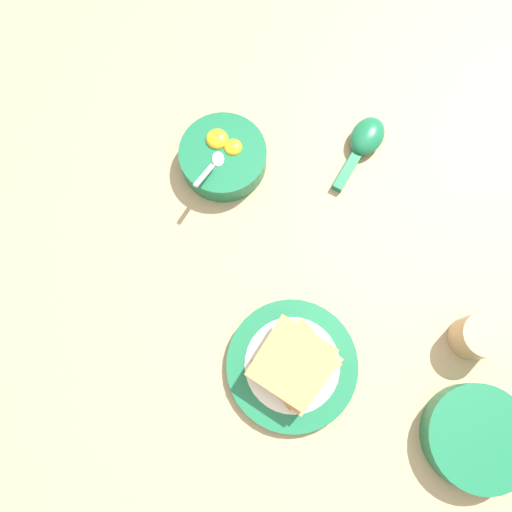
% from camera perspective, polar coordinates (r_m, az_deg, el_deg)
% --- Properties ---
extents(ground_plane, '(3.00, 3.00, 0.00)m').
position_cam_1_polar(ground_plane, '(0.77, 6.17, -3.67)').
color(ground_plane, tan).
extents(egg_bowl, '(0.14, 0.14, 0.07)m').
position_cam_1_polar(egg_bowl, '(0.82, -3.78, 11.29)').
color(egg_bowl, '#196B42').
rests_on(egg_bowl, ground_plane).
extents(toast_plate, '(0.19, 0.19, 0.02)m').
position_cam_1_polar(toast_plate, '(0.75, 4.13, -12.32)').
color(toast_plate, '#196B42').
rests_on(toast_plate, ground_plane).
extents(toast_sandwich, '(0.14, 0.14, 0.04)m').
position_cam_1_polar(toast_sandwich, '(0.72, 4.46, -12.25)').
color(toast_sandwich, tan).
rests_on(toast_sandwich, toast_plate).
extents(soup_spoon, '(0.14, 0.10, 0.03)m').
position_cam_1_polar(soup_spoon, '(0.86, 12.32, 12.76)').
color(soup_spoon, '#196B42').
rests_on(soup_spoon, ground_plane).
extents(congee_bowl, '(0.15, 0.15, 0.04)m').
position_cam_1_polar(congee_bowl, '(0.80, 23.93, -18.42)').
color(congee_bowl, '#196B42').
rests_on(congee_bowl, ground_plane).
extents(drinking_cup, '(0.06, 0.06, 0.06)m').
position_cam_1_polar(drinking_cup, '(0.79, 24.00, -8.39)').
color(drinking_cup, tan).
rests_on(drinking_cup, ground_plane).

